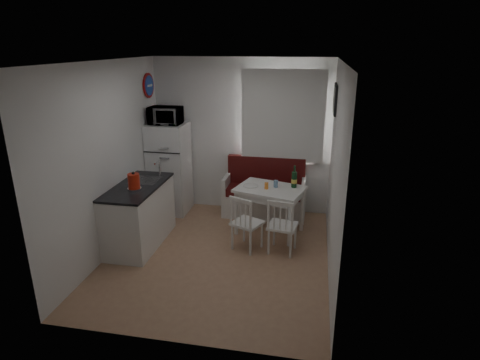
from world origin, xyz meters
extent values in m
cube|color=#AA7A5A|center=(0.00, 0.00, 0.00)|extent=(3.00, 3.50, 0.02)
cube|color=white|center=(0.00, 0.00, 2.60)|extent=(3.00, 3.50, 0.02)
cube|color=white|center=(0.00, 1.75, 1.30)|extent=(3.00, 0.02, 2.60)
cube|color=white|center=(0.00, -1.75, 1.30)|extent=(3.00, 0.02, 2.60)
cube|color=white|center=(-1.50, 0.00, 1.30)|extent=(0.02, 3.50, 2.60)
cube|color=white|center=(1.50, 0.00, 1.30)|extent=(0.02, 3.50, 2.60)
cube|color=white|center=(0.70, 1.72, 1.62)|extent=(1.22, 0.06, 1.47)
cube|color=white|center=(0.70, 1.65, 1.68)|extent=(1.35, 0.02, 1.50)
cube|color=white|center=(-1.20, 0.15, 0.43)|extent=(0.60, 1.30, 0.86)
cube|color=black|center=(-1.20, 0.15, 0.89)|extent=(0.62, 1.32, 0.03)
cube|color=#99999E|center=(-1.18, 0.40, 0.85)|extent=(0.40, 0.40, 0.10)
cylinder|color=silver|center=(-1.02, 0.58, 1.03)|extent=(0.02, 0.02, 0.26)
cylinder|color=#1A3D9D|center=(-1.47, 1.45, 2.15)|extent=(0.03, 0.40, 0.40)
cube|color=black|center=(1.48, 1.10, 2.05)|extent=(0.04, 0.52, 0.42)
cube|color=white|center=(0.45, 1.48, 0.19)|extent=(1.38, 0.53, 0.38)
cube|color=#541212|center=(0.45, 1.48, 0.45)|extent=(1.32, 0.49, 0.13)
cube|color=#541212|center=(0.45, 1.68, 0.74)|extent=(1.32, 0.11, 0.49)
cube|color=white|center=(0.61, 0.85, 0.72)|extent=(1.13, 0.92, 0.04)
cube|color=white|center=(0.61, 0.85, 0.64)|extent=(1.01, 0.80, 0.12)
cylinder|color=white|center=(0.61, 0.85, 0.35)|extent=(0.06, 0.06, 0.70)
cube|color=white|center=(0.36, 0.28, 0.39)|extent=(0.50, 0.49, 0.04)
cube|color=white|center=(0.36, 0.12, 0.61)|extent=(0.35, 0.19, 0.40)
cube|color=white|center=(0.86, 0.28, 0.39)|extent=(0.44, 0.42, 0.04)
cube|color=white|center=(0.86, 0.12, 0.61)|extent=(0.37, 0.09, 0.40)
cube|color=white|center=(-1.18, 1.40, 0.77)|extent=(0.62, 0.62, 1.54)
imported|color=white|center=(-1.18, 1.35, 1.69)|extent=(0.51, 0.35, 0.28)
cylinder|color=red|center=(-1.15, -0.03, 1.03)|extent=(0.19, 0.19, 0.25)
cylinder|color=orange|center=(0.56, 0.80, 0.78)|extent=(0.06, 0.06, 0.10)
cylinder|color=#6E94BB|center=(0.69, 0.90, 0.79)|extent=(0.07, 0.07, 0.11)
cylinder|color=white|center=(0.31, 0.87, 0.74)|extent=(0.23, 0.23, 0.02)
camera|label=1|loc=(1.22, -4.80, 2.81)|focal=30.00mm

